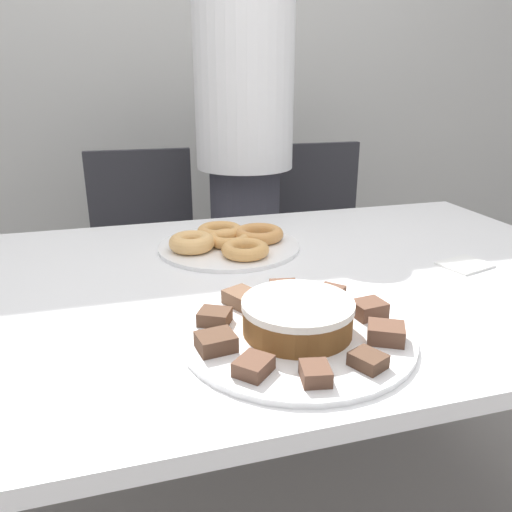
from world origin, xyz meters
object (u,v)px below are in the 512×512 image
person_standing (245,148)px  plate_donuts (229,246)px  frosted_cake (298,316)px  office_chair_left (147,277)px  napkin (465,265)px  plate_cake (297,334)px  office_chair_right (323,259)px

person_standing → plate_donuts: (-0.19, -0.56, -0.16)m
plate_donuts → frosted_cake: frosted_cake is taller
plate_donuts → office_chair_left: bearing=104.7°
napkin → frosted_cake: bearing=-156.9°
office_chair_left → napkin: (0.66, -0.93, 0.32)m
plate_cake → frosted_cake: 0.03m
frosted_cake → office_chair_left: bearing=99.0°
person_standing → frosted_cake: person_standing is taller
plate_cake → office_chair_left: bearing=99.0°
plate_donuts → napkin: bearing=-28.9°
frosted_cake → person_standing: bearing=80.0°
office_chair_right → napkin: bearing=-93.5°
person_standing → office_chair_right: 0.62m
person_standing → office_chair_left: person_standing is taller
plate_cake → plate_donuts: size_ratio=1.09×
person_standing → plate_donuts: size_ratio=4.81×
person_standing → frosted_cake: size_ratio=9.28×
plate_cake → napkin: (0.48, 0.20, -0.00)m
plate_cake → napkin: bearing=23.1°
person_standing → frosted_cake: (-0.18, -1.03, -0.13)m
office_chair_right → frosted_cake: bearing=-115.1°
person_standing → office_chair_right: bearing=15.7°
office_chair_right → plate_donuts: (-0.55, -0.66, 0.32)m
frosted_cake → plate_donuts: bearing=90.6°
napkin → office_chair_right: bearing=85.8°
office_chair_right → plate_cake: bearing=-115.1°
office_chair_left → plate_donuts: bearing=-73.3°
office_chair_left → frosted_cake: bearing=-79.0°
plate_donuts → person_standing: bearing=71.5°
napkin → plate_donuts: bearing=151.1°
plate_donuts → napkin: plate_donuts is taller
plate_cake → napkin: plate_cake is taller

